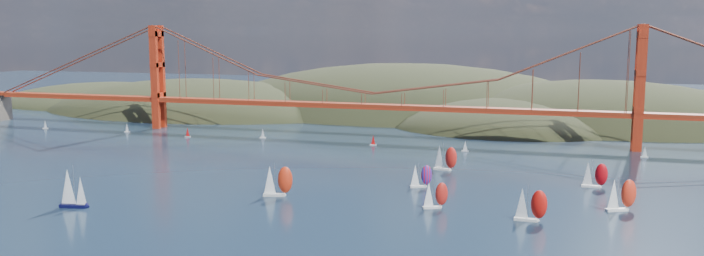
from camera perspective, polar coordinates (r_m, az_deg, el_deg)
name	(u,v)px	position (r m, az deg, el deg)	size (l,w,h in m)	color
ground	(176,248)	(174.17, -14.44, -9.60)	(1200.00, 1200.00, 0.00)	black
headlands	(487,138)	(426.23, 11.13, -0.79)	(725.00, 225.00, 96.00)	black
bridge	(370,72)	(333.78, 1.49, 4.66)	(552.00, 12.00, 55.00)	maroon
sloop_navy	(72,189)	(220.50, -22.27, -4.69)	(8.63, 5.38, 12.92)	black
racer_0	(277,180)	(219.27, -6.25, -4.35)	(9.70, 5.68, 10.88)	silver
racer_1	(435,195)	(204.94, 6.90, -5.52)	(7.80, 5.77, 8.78)	silver
racer_2	(530,204)	(196.11, 14.58, -6.16)	(8.86, 3.66, 10.16)	silver
racer_3	(594,174)	(243.89, 19.49, -3.66)	(8.24, 3.40, 9.44)	white
racer_4	(621,194)	(215.16, 21.44, -5.15)	(9.35, 6.89, 10.52)	white
racer_5	(445,158)	(260.17, 7.73, -2.46)	(9.20, 4.74, 10.34)	white
racer_rwb	(421,176)	(231.45, 5.72, -3.96)	(7.63, 5.11, 8.54)	silver
distant_boat_0	(45,124)	(403.58, -24.15, 0.29)	(3.00, 2.00, 4.70)	silver
distant_boat_1	(127,128)	(373.51, -18.20, 0.02)	(3.00, 2.00, 4.70)	silver
distant_boat_2	(188,132)	(348.40, -13.51, -0.35)	(3.00, 2.00, 4.70)	silver
distant_boat_3	(263,133)	(338.12, -7.43, -0.45)	(3.00, 2.00, 4.70)	silver
distant_boat_4	(645,152)	(308.86, 23.16, -1.84)	(3.00, 2.00, 4.70)	silver
distant_boat_8	(465,146)	(302.44, 9.39, -1.50)	(3.00, 2.00, 4.70)	silver
distant_boat_9	(373,140)	(314.60, 1.78, -1.02)	(3.00, 2.00, 4.70)	silver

